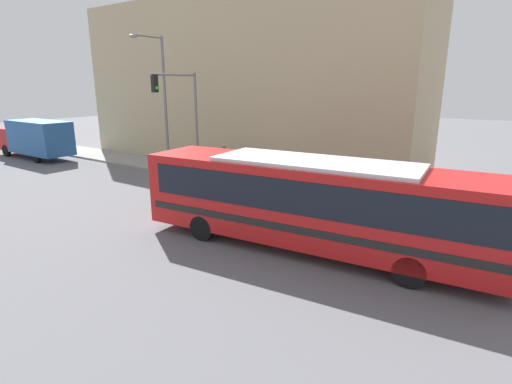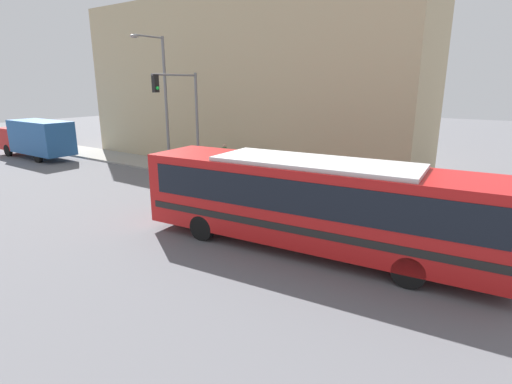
% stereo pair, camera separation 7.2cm
% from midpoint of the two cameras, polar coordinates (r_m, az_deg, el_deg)
% --- Properties ---
extents(ground_plane, '(120.00, 120.00, 0.00)m').
position_cam_midpoint_polar(ground_plane, '(13.89, 16.47, -8.43)').
color(ground_plane, slate).
extents(sidewalk, '(3.03, 70.00, 0.13)m').
position_cam_midpoint_polar(sidewalk, '(30.44, -17.36, 4.36)').
color(sidewalk, gray).
rests_on(sidewalk, ground_plane).
extents(building_facade, '(6.00, 24.90, 11.00)m').
position_cam_midpoint_polar(building_facade, '(28.54, -2.29, 15.33)').
color(building_facade, tan).
rests_on(building_facade, ground_plane).
extents(city_bus, '(3.71, 12.18, 3.06)m').
position_cam_midpoint_polar(city_bus, '(13.21, 8.05, -1.02)').
color(city_bus, red).
rests_on(city_bus, ground_plane).
extents(delivery_truck, '(2.21, 7.68, 2.83)m').
position_cam_midpoint_polar(delivery_truck, '(34.30, -29.15, 6.81)').
color(delivery_truck, '#265999').
rests_on(delivery_truck, ground_plane).
extents(fire_hydrant, '(0.25, 0.34, 0.82)m').
position_cam_midpoint_polar(fire_hydrant, '(19.76, 9.40, 0.68)').
color(fire_hydrant, red).
rests_on(fire_hydrant, sidewalk).
extents(traffic_light_pole, '(3.28, 0.35, 5.91)m').
position_cam_midpoint_polar(traffic_light_pole, '(23.34, -10.49, 11.81)').
color(traffic_light_pole, slate).
rests_on(traffic_light_pole, sidewalk).
extents(parking_meter, '(0.14, 0.14, 1.25)m').
position_cam_midpoint_polar(parking_meter, '(22.31, -2.65, 3.70)').
color(parking_meter, slate).
rests_on(parking_meter, sidewalk).
extents(street_lamp, '(2.45, 0.28, 8.04)m').
position_cam_midpoint_polar(street_lamp, '(25.85, -13.47, 13.49)').
color(street_lamp, slate).
rests_on(street_lamp, sidewalk).
extents(pedestrian_near_corner, '(0.34, 0.34, 1.69)m').
position_cam_midpoint_polar(pedestrian_near_corner, '(23.06, -1.83, 4.11)').
color(pedestrian_near_corner, '#47382D').
rests_on(pedestrian_near_corner, sidewalk).
extents(pedestrian_mid_block, '(0.34, 0.34, 1.84)m').
position_cam_midpoint_polar(pedestrian_mid_block, '(24.16, -4.69, 4.79)').
color(pedestrian_mid_block, '#47382D').
rests_on(pedestrian_mid_block, sidewalk).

